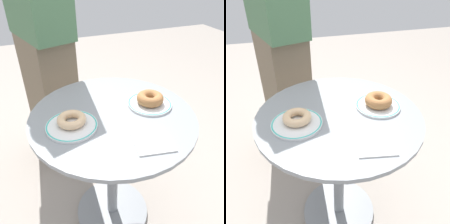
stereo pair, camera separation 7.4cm
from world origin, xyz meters
TOP-DOWN VIEW (x-y plane):
  - ground_plane at (0.00, 0.00)m, footprint 7.00×7.00m
  - cafe_table at (0.00, 0.00)m, footprint 0.71×0.71m
  - plate_left at (-0.18, -0.03)m, footprint 0.20×0.20m
  - plate_right at (0.18, 0.01)m, footprint 0.20×0.20m
  - donut_glazed at (-0.18, -0.02)m, footprint 0.16×0.16m
  - donut_cinnamon at (0.18, 0.01)m, footprint 0.17×0.17m
  - paper_napkin at (0.07, -0.22)m, footprint 0.16×0.15m
  - person_figure at (-0.19, 0.63)m, footprint 0.34×0.48m

SIDE VIEW (x-z plane):
  - ground_plane at x=0.00m, z-range -0.02..0.00m
  - cafe_table at x=0.00m, z-range 0.11..0.81m
  - paper_napkin at x=0.07m, z-range 0.70..0.71m
  - plate_right at x=0.18m, z-range 0.70..0.72m
  - plate_left at x=-0.18m, z-range 0.70..0.72m
  - donut_glazed at x=-0.18m, z-range 0.72..0.75m
  - donut_cinnamon at x=0.18m, z-range 0.72..0.76m
  - person_figure at x=-0.19m, z-range -0.02..1.68m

